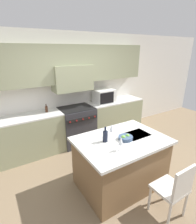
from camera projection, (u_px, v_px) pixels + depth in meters
name	position (u px, v px, depth m)	size (l,w,h in m)	color
ground_plane	(117.00, 181.00, 3.23)	(10.00, 10.00, 0.00)	#7A664C
back_cabinetry	(70.00, 79.00, 4.26)	(10.00, 0.46, 2.70)	silver
back_counter	(76.00, 125.00, 4.44)	(3.96, 0.62, 0.95)	gray
range_stove	(77.00, 125.00, 4.43)	(0.82, 0.70, 0.95)	#2D2D33
microwave	(104.00, 96.00, 4.64)	(0.53, 0.42, 0.35)	silver
kitchen_island	(120.00, 162.00, 3.02)	(1.48, 1.06, 0.90)	brown
island_chair	(175.00, 188.00, 2.38)	(0.42, 0.40, 0.89)	beige
wine_bottle	(105.00, 136.00, 2.77)	(0.08, 0.08, 0.25)	black
wine_glass_near	(121.00, 141.00, 2.51)	(0.07, 0.07, 0.22)	white
wine_glass_far	(111.00, 128.00, 2.92)	(0.07, 0.07, 0.22)	white
fruit_bowl	(125.00, 138.00, 2.85)	(0.24, 0.24, 0.09)	#384C6B
oil_bottle_on_counter	(46.00, 109.00, 3.97)	(0.06, 0.06, 0.18)	#422314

